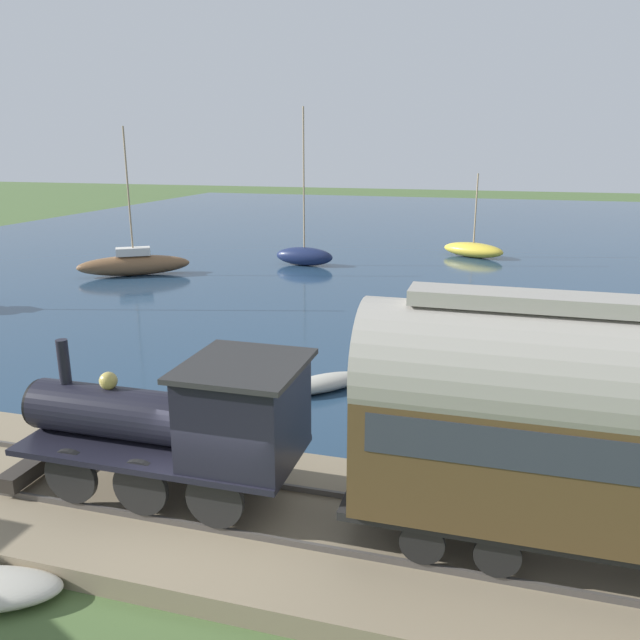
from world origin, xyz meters
The scene contains 10 objects.
ground_plane centered at (0.00, 0.00, 0.00)m, with size 200.00×200.00×0.00m, color #476033.
harbor_water centered at (43.31, 0.00, 0.00)m, with size 80.00×80.00×0.01m.
rail_embankment centered at (0.50, 0.00, 0.22)m, with size 5.02×56.00×0.55m.
steam_locomotive centered at (0.50, 0.78, 2.22)m, with size 2.36×6.12×3.02m.
sailboat_yellow centered at (33.52, -3.28, 0.51)m, with size 3.16×4.54×5.52m.
sailboat_black centered at (10.18, -9.13, 0.59)m, with size 2.70×3.66×5.87m.
sailboat_brown centered at (21.89, 15.39, 0.67)m, with size 4.60×6.07×8.31m.
sailboat_navy centered at (27.51, 6.80, 0.66)m, with size 1.43×3.78×9.51m.
rowboat_near_shore centered at (7.79, 0.11, 0.25)m, with size 2.68×2.68×0.48m.
rowboat_mid_harbor centered at (10.16, -3.95, 0.27)m, with size 1.61×2.61×0.53m.
Camera 1 is at (-9.46, -4.67, 7.29)m, focal length 35.00 mm.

